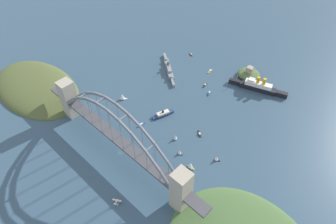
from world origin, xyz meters
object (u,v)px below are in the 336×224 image
object	(u,v)px
small_boat_4	(200,134)
small_boat_5	(180,152)
seaplane_taxiing_near_bridge	(117,202)
small_boat_8	(191,54)
harbor_ferry_steamer	(163,114)
small_boat_7	(217,158)
small_boat_1	(205,85)
small_boat_9	(175,137)
small_boat_3	(122,96)
small_boat_0	(210,71)
channel_marker_buoy	(130,116)
harbor_arch_bridge	(117,137)
naval_cruiser	(169,68)
small_boat_6	(190,165)
fort_island_mid_harbor	(249,74)
small_boat_2	(141,125)
small_boat_10	(209,93)
ocean_liner	(258,87)

from	to	relation	value
small_boat_4	small_boat_5	bearing A→B (deg)	-86.82
small_boat_5	seaplane_taxiing_near_bridge	bearing A→B (deg)	-93.41
small_boat_8	harbor_ferry_steamer	bearing A→B (deg)	-64.49
small_boat_7	small_boat_8	size ratio (longest dim) A/B	0.83
small_boat_1	small_boat_9	size ratio (longest dim) A/B	1.44
small_boat_1	small_boat_5	distance (m)	126.71
seaplane_taxiing_near_bridge	small_boat_4	distance (m)	125.67
small_boat_3	small_boat_0	bearing A→B (deg)	69.65
harbor_ferry_steamer	small_boat_7	size ratio (longest dim) A/B	3.94
small_boat_8	channel_marker_buoy	distance (m)	162.15
harbor_arch_bridge	naval_cruiser	size ratio (longest dim) A/B	3.71
harbor_ferry_steamer	channel_marker_buoy	xyz separation A→B (m)	(-27.85, -30.74, -1.20)
small_boat_6	small_boat_8	size ratio (longest dim) A/B	1.05
harbor_ferry_steamer	fort_island_mid_harbor	distance (m)	147.37
small_boat_3	small_boat_4	world-z (taller)	small_boat_3
small_boat_8	seaplane_taxiing_near_bridge	bearing A→B (deg)	-65.50
fort_island_mid_harbor	small_boat_8	xyz separation A→B (m)	(-96.87, -14.96, -4.16)
fort_island_mid_harbor	small_boat_8	bearing A→B (deg)	-171.22
small_boat_2	small_boat_7	world-z (taller)	small_boat_7
harbor_arch_bridge	small_boat_4	distance (m)	100.25
harbor_arch_bridge	naval_cruiser	world-z (taller)	harbor_arch_bridge
small_boat_8	harbor_arch_bridge	bearing A→B (deg)	-71.77
harbor_arch_bridge	small_boat_6	distance (m)	84.39
harbor_arch_bridge	small_boat_9	size ratio (longest dim) A/B	31.24
small_boat_9	channel_marker_buoy	size ratio (longest dim) A/B	2.87
naval_cruiser	small_boat_4	distance (m)	131.91
harbor_ferry_steamer	small_boat_6	distance (m)	85.41
small_boat_7	small_boat_8	world-z (taller)	small_boat_7
harbor_arch_bridge	harbor_ferry_steamer	bearing A→B (deg)	94.69
harbor_ferry_steamer	seaplane_taxiing_near_bridge	bearing A→B (deg)	-66.60
naval_cruiser	harbor_ferry_steamer	size ratio (longest dim) A/B	2.25
naval_cruiser	fort_island_mid_harbor	distance (m)	117.56
small_boat_5	channel_marker_buoy	bearing A→B (deg)	179.71
fort_island_mid_harbor	small_boat_5	distance (m)	175.32
small_boat_4	small_boat_10	xyz separation A→B (m)	(-36.99, 66.71, 0.10)
harbor_ferry_steamer	small_boat_0	bearing A→B (deg)	96.28
harbor_ferry_steamer	small_boat_5	distance (m)	64.46
harbor_ferry_steamer	small_boat_8	distance (m)	141.81
small_boat_0	small_boat_4	distance (m)	126.01
small_boat_0	small_boat_6	world-z (taller)	small_boat_6
small_boat_7	channel_marker_buoy	size ratio (longest dim) A/B	2.73
ocean_liner	small_boat_9	distance (m)	146.42
channel_marker_buoy	seaplane_taxiing_near_bridge	bearing A→B (deg)	-47.94
small_boat_6	small_boat_10	world-z (taller)	small_boat_6
small_boat_1	small_boat_8	distance (m)	77.55
small_boat_3	small_boat_9	bearing A→B (deg)	-1.74
small_boat_5	channel_marker_buoy	xyz separation A→B (m)	(-84.27, 0.42, -1.91)
fort_island_mid_harbor	small_boat_1	xyz separation A→B (m)	(-33.38, -59.49, -4.24)
small_boat_7	fort_island_mid_harbor	bearing A→B (deg)	110.22
small_boat_5	small_boat_0	bearing A→B (deg)	115.40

